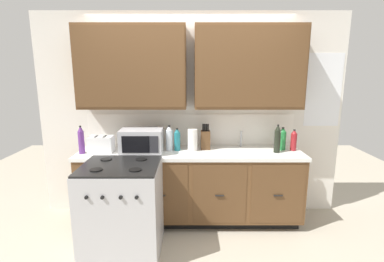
{
  "coord_description": "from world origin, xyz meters",
  "views": [
    {
      "loc": [
        0.02,
        -3.02,
        1.84
      ],
      "look_at": [
        0.03,
        0.27,
        1.15
      ],
      "focal_mm": 26.99,
      "sensor_mm": 36.0,
      "label": 1
    }
  ],
  "objects_px": {
    "bottle_violet": "(80,140)",
    "bottle_green": "(281,139)",
    "bottle_clear": "(168,138)",
    "bottle_red": "(293,140)",
    "stove_range": "(121,209)",
    "paper_towel_roll": "(192,140)",
    "microwave": "(141,141)",
    "knife_block": "(204,139)",
    "toaster": "(100,144)",
    "bottle_dark": "(276,139)",
    "bottle_teal": "(176,140)"
  },
  "relations": [
    {
      "from": "bottle_violet",
      "to": "bottle_green",
      "type": "bearing_deg",
      "value": 4.11
    },
    {
      "from": "bottle_green",
      "to": "bottle_clear",
      "type": "bearing_deg",
      "value": -178.49
    },
    {
      "from": "bottle_red",
      "to": "bottle_green",
      "type": "xyz_separation_m",
      "value": [
        -0.12,
        0.04,
        0.01
      ]
    },
    {
      "from": "stove_range",
      "to": "paper_towel_roll",
      "type": "xyz_separation_m",
      "value": [
        0.71,
        0.65,
        0.56
      ]
    },
    {
      "from": "microwave",
      "to": "bottle_violet",
      "type": "distance_m",
      "value": 0.69
    },
    {
      "from": "stove_range",
      "to": "bottle_violet",
      "type": "xyz_separation_m",
      "value": [
        -0.57,
        0.53,
        0.59
      ]
    },
    {
      "from": "bottle_green",
      "to": "knife_block",
      "type": "bearing_deg",
      "value": 177.63
    },
    {
      "from": "knife_block",
      "to": "bottle_green",
      "type": "distance_m",
      "value": 0.93
    },
    {
      "from": "toaster",
      "to": "bottle_dark",
      "type": "bearing_deg",
      "value": -0.33
    },
    {
      "from": "knife_block",
      "to": "bottle_red",
      "type": "xyz_separation_m",
      "value": [
        1.05,
        -0.08,
        0.01
      ]
    },
    {
      "from": "bottle_clear",
      "to": "bottle_green",
      "type": "bearing_deg",
      "value": 1.51
    },
    {
      "from": "knife_block",
      "to": "bottle_green",
      "type": "xyz_separation_m",
      "value": [
        0.93,
        -0.04,
        0.02
      ]
    },
    {
      "from": "paper_towel_roll",
      "to": "stove_range",
      "type": "bearing_deg",
      "value": -137.59
    },
    {
      "from": "microwave",
      "to": "bottle_dark",
      "type": "distance_m",
      "value": 1.58
    },
    {
      "from": "toaster",
      "to": "knife_block",
      "type": "bearing_deg",
      "value": 7.09
    },
    {
      "from": "toaster",
      "to": "bottle_dark",
      "type": "relative_size",
      "value": 0.85
    },
    {
      "from": "paper_towel_roll",
      "to": "bottle_violet",
      "type": "relative_size",
      "value": 0.8
    },
    {
      "from": "paper_towel_roll",
      "to": "bottle_teal",
      "type": "xyz_separation_m",
      "value": [
        -0.18,
        0.01,
        0.0
      ]
    },
    {
      "from": "bottle_dark",
      "to": "bottle_teal",
      "type": "distance_m",
      "value": 1.17
    },
    {
      "from": "stove_range",
      "to": "bottle_green",
      "type": "bearing_deg",
      "value": 21.24
    },
    {
      "from": "bottle_teal",
      "to": "bottle_red",
      "type": "height_order",
      "value": "bottle_teal"
    },
    {
      "from": "bottle_dark",
      "to": "toaster",
      "type": "bearing_deg",
      "value": 179.67
    },
    {
      "from": "bottle_red",
      "to": "bottle_teal",
      "type": "bearing_deg",
      "value": 179.81
    },
    {
      "from": "toaster",
      "to": "paper_towel_roll",
      "type": "distance_m",
      "value": 1.07
    },
    {
      "from": "microwave",
      "to": "bottle_clear",
      "type": "distance_m",
      "value": 0.32
    },
    {
      "from": "knife_block",
      "to": "bottle_teal",
      "type": "xyz_separation_m",
      "value": [
        -0.34,
        -0.08,
        0.02
      ]
    },
    {
      "from": "bottle_teal",
      "to": "bottle_green",
      "type": "relative_size",
      "value": 0.99
    },
    {
      "from": "bottle_violet",
      "to": "bottle_green",
      "type": "height_order",
      "value": "bottle_violet"
    },
    {
      "from": "stove_range",
      "to": "bottle_teal",
      "type": "relative_size",
      "value": 3.49
    },
    {
      "from": "toaster",
      "to": "paper_towel_roll",
      "type": "height_order",
      "value": "paper_towel_roll"
    },
    {
      "from": "knife_block",
      "to": "bottle_green",
      "type": "relative_size",
      "value": 1.12
    },
    {
      "from": "microwave",
      "to": "toaster",
      "type": "height_order",
      "value": "microwave"
    },
    {
      "from": "microwave",
      "to": "bottle_red",
      "type": "relative_size",
      "value": 1.87
    },
    {
      "from": "stove_range",
      "to": "microwave",
      "type": "height_order",
      "value": "microwave"
    },
    {
      "from": "paper_towel_roll",
      "to": "bottle_teal",
      "type": "height_order",
      "value": "bottle_teal"
    },
    {
      "from": "microwave",
      "to": "toaster",
      "type": "distance_m",
      "value": 0.48
    },
    {
      "from": "stove_range",
      "to": "bottle_dark",
      "type": "bearing_deg",
      "value": 18.62
    },
    {
      "from": "bottle_dark",
      "to": "bottle_violet",
      "type": "xyz_separation_m",
      "value": [
        -2.27,
        -0.04,
        -0.0
      ]
    },
    {
      "from": "microwave",
      "to": "bottle_clear",
      "type": "height_order",
      "value": "bottle_clear"
    },
    {
      "from": "bottle_clear",
      "to": "knife_block",
      "type": "bearing_deg",
      "value": 9.71
    },
    {
      "from": "microwave",
      "to": "bottle_teal",
      "type": "xyz_separation_m",
      "value": [
        0.41,
        0.08,
        -0.01
      ]
    },
    {
      "from": "toaster",
      "to": "bottle_teal",
      "type": "relative_size",
      "value": 1.03
    },
    {
      "from": "bottle_dark",
      "to": "bottle_teal",
      "type": "bearing_deg",
      "value": 175.62
    },
    {
      "from": "toaster",
      "to": "bottle_green",
      "type": "xyz_separation_m",
      "value": [
        2.16,
        0.11,
        0.04
      ]
    },
    {
      "from": "bottle_dark",
      "to": "bottle_clear",
      "type": "bearing_deg",
      "value": 175.91
    },
    {
      "from": "stove_range",
      "to": "microwave",
      "type": "relative_size",
      "value": 1.98
    },
    {
      "from": "knife_block",
      "to": "bottle_violet",
      "type": "relative_size",
      "value": 0.95
    },
    {
      "from": "microwave",
      "to": "bottle_violet",
      "type": "bearing_deg",
      "value": -175.93
    },
    {
      "from": "bottle_teal",
      "to": "bottle_red",
      "type": "distance_m",
      "value": 1.39
    },
    {
      "from": "stove_range",
      "to": "paper_towel_roll",
      "type": "distance_m",
      "value": 1.11
    }
  ]
}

